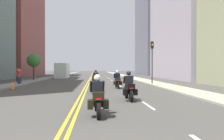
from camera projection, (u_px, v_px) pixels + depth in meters
ground_plane at (91, 77)px, 50.37m from camera, size 264.00×264.00×0.00m
sidewalk_left at (55, 76)px, 49.77m from camera, size 2.32×144.00×0.12m
sidewalk_right at (126, 76)px, 50.98m from camera, size 2.32×144.00×0.12m
centreline_yellow_inner at (91, 77)px, 50.36m from camera, size 0.12×132.00×0.01m
centreline_yellow_outer at (92, 77)px, 50.38m from camera, size 0.12×132.00×0.01m
lane_dashes_white at (113, 81)px, 31.69m from camera, size 0.14×56.40×0.01m
building_left_2 at (15, 28)px, 52.47m from camera, size 9.56×20.54×22.68m
building_right_2 at (154, 23)px, 61.13m from camera, size 7.48×17.06×28.71m
motorcycle_0 at (97, 99)px, 8.46m from camera, size 0.78×2.24×1.56m
motorcycle_1 at (129, 89)px, 12.47m from camera, size 0.77×2.18×1.65m
motorcycle_2 at (96, 84)px, 16.50m from camera, size 0.78×2.16×1.56m
motorcycle_3 at (117, 81)px, 20.22m from camera, size 0.78×2.19×1.64m
motorcycle_4 at (96, 79)px, 24.35m from camera, size 0.76×2.26×1.65m
traffic_cone_1 at (13, 85)px, 18.72m from camera, size 0.38×0.38×0.79m
traffic_light_near at (152, 55)px, 24.86m from camera, size 0.28×0.38×4.82m
pedestrian_0 at (19, 77)px, 24.50m from camera, size 0.42×0.40×1.74m
pedestrian_1 at (18, 75)px, 27.89m from camera, size 0.40×0.49×1.79m
pedestrian_2 at (20, 76)px, 25.76m from camera, size 0.48×0.23×1.70m
street_tree_0 at (34, 61)px, 33.65m from camera, size 1.99×1.99×4.00m
parked_truck at (63, 71)px, 43.22m from camera, size 2.20×6.50×2.80m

